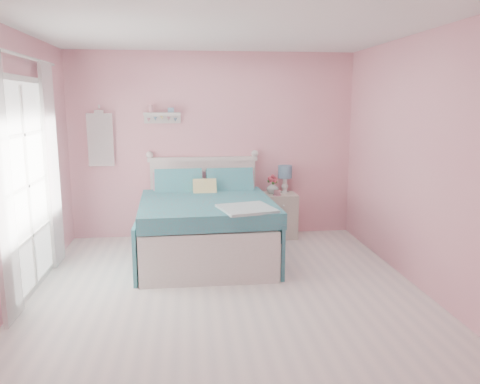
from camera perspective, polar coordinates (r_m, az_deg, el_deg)
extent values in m
plane|color=white|center=(4.80, -1.57, -12.47)|extent=(4.50, 4.50, 0.00)
plane|color=pink|center=(6.68, -3.26, 5.65)|extent=(4.00, 0.00, 4.00)
plane|color=pink|center=(2.26, 3.07, -4.53)|extent=(4.00, 0.00, 4.00)
plane|color=pink|center=(4.73, -26.59, 2.41)|extent=(0.00, 4.50, 4.50)
plane|color=pink|center=(5.03, 21.74, 3.21)|extent=(0.00, 4.50, 4.50)
plane|color=white|center=(4.47, -1.75, 19.85)|extent=(4.50, 4.50, 0.00)
cube|color=silver|center=(5.88, -4.10, -5.94)|extent=(1.52, 1.96, 0.41)
cube|color=silver|center=(5.80, -4.14, -3.22)|extent=(1.46, 1.90, 0.16)
cube|color=silver|center=(6.73, -4.47, -0.84)|extent=(1.48, 0.07, 1.09)
cube|color=silver|center=(6.64, -4.54, 4.02)|extent=(1.54, 0.09, 0.06)
cube|color=silver|center=(4.95, -3.66, -8.28)|extent=(1.48, 0.06, 0.56)
cube|color=teal|center=(5.62, -4.10, -1.90)|extent=(1.63, 1.71, 0.18)
cube|color=#C68094|center=(6.37, -7.47, 0.55)|extent=(0.69, 0.31, 0.43)
cube|color=#C68094|center=(6.39, -1.35, 0.68)|extent=(0.69, 0.31, 0.43)
cube|color=#CCBC59|center=(6.10, -4.31, 0.16)|extent=(0.31, 0.23, 0.31)
cube|color=beige|center=(6.73, 4.94, -2.83)|extent=(0.44, 0.41, 0.63)
cube|color=silver|center=(6.51, 5.30, -1.64)|extent=(0.38, 0.02, 0.16)
sphere|color=white|center=(6.49, 5.34, -1.69)|extent=(0.03, 0.03, 0.03)
cylinder|color=white|center=(6.73, 5.47, -0.02)|extent=(0.13, 0.13, 0.02)
cylinder|color=white|center=(6.71, 5.48, 0.88)|extent=(0.06, 0.06, 0.22)
cylinder|color=#638AA5|center=(6.68, 5.51, 2.47)|extent=(0.20, 0.20, 0.18)
imported|color=silver|center=(6.65, 3.99, 0.55)|extent=(0.22, 0.22, 0.17)
imported|color=#C68592|center=(6.51, 4.54, -0.13)|extent=(0.11, 0.11, 0.07)
sphere|color=#CF4658|center=(6.62, 4.01, 1.91)|extent=(0.06, 0.06, 0.06)
sphere|color=#CF4658|center=(6.66, 4.31, 1.60)|extent=(0.06, 0.06, 0.06)
sphere|color=#CF4658|center=(6.63, 3.65, 1.66)|extent=(0.06, 0.06, 0.06)
sphere|color=#CF4658|center=(6.61, 4.22, 1.36)|extent=(0.06, 0.06, 0.06)
sphere|color=#CF4658|center=(6.61, 3.78, 1.45)|extent=(0.06, 0.06, 0.06)
cube|color=silver|center=(6.58, -9.48, 9.37)|extent=(0.50, 0.14, 0.04)
cube|color=silver|center=(6.64, -9.43, 8.78)|extent=(0.50, 0.03, 0.12)
cylinder|color=#D18C99|center=(6.59, -10.82, 9.94)|extent=(0.06, 0.06, 0.10)
cube|color=#638AA5|center=(6.57, -8.43, 9.84)|extent=(0.08, 0.06, 0.07)
cube|color=white|center=(6.70, -16.66, 6.09)|extent=(0.34, 0.03, 0.72)
cube|color=silver|center=(5.07, -25.51, 12.41)|extent=(0.04, 1.32, 0.06)
cube|color=silver|center=(5.39, -23.68, -10.40)|extent=(0.04, 1.32, 0.06)
cube|color=silver|center=(4.55, -26.95, -1.12)|extent=(0.04, 0.06, 2.10)
cube|color=silver|center=(5.72, -22.61, 1.45)|extent=(0.04, 0.06, 2.10)
cube|color=white|center=(5.13, -24.56, 0.64)|extent=(0.02, 1.20, 2.04)
cube|color=white|center=(4.40, -27.00, 0.24)|extent=(0.04, 0.40, 2.32)
cube|color=white|center=(5.80, -21.92, 2.92)|extent=(0.04, 0.40, 2.32)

